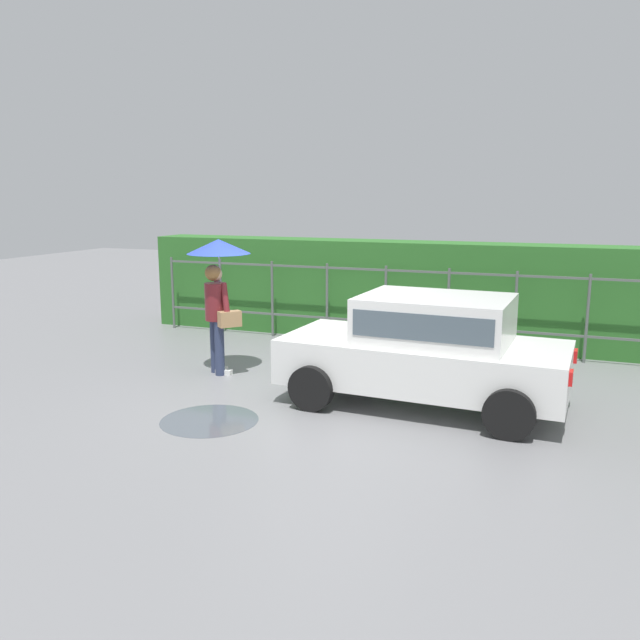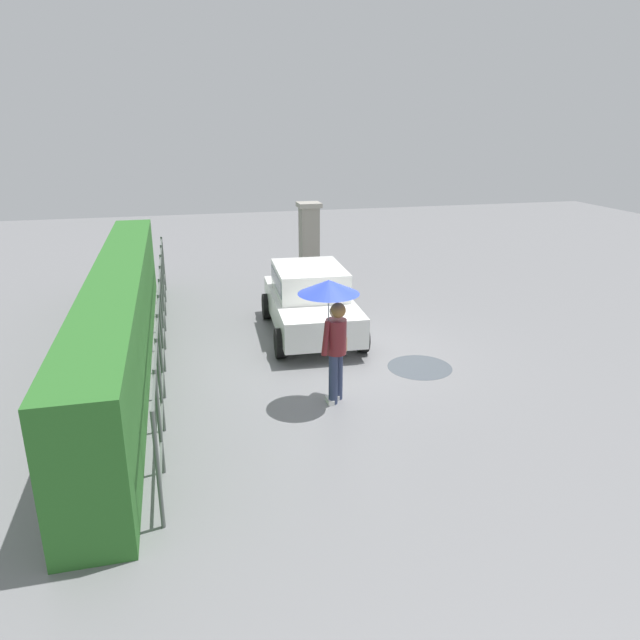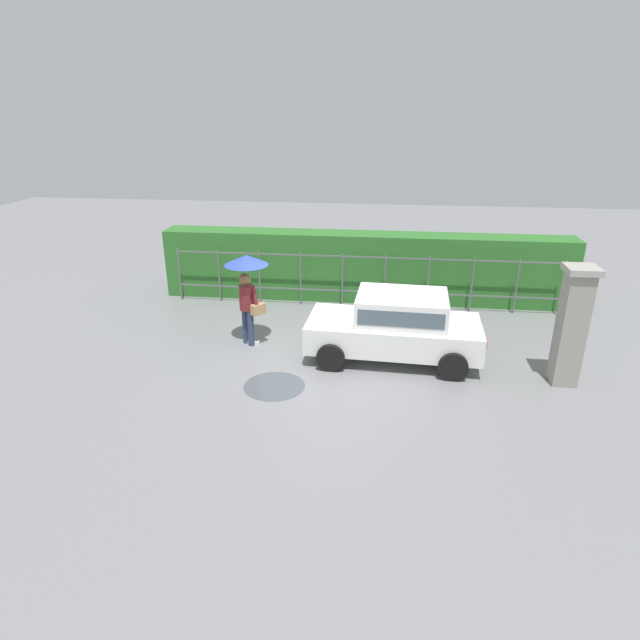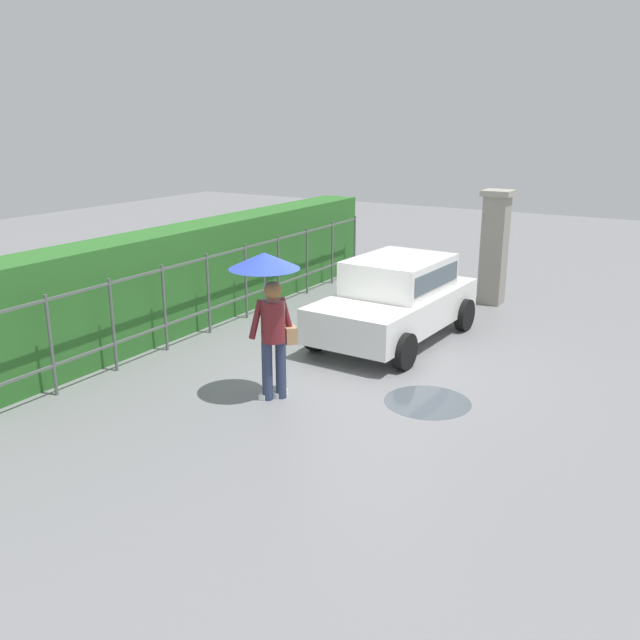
{
  "view_description": "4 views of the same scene",
  "coord_description": "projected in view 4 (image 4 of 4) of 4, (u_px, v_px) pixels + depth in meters",
  "views": [
    {
      "loc": [
        3.16,
        -8.0,
        2.77
      ],
      "look_at": [
        -0.18,
        0.7,
        0.96
      ],
      "focal_mm": 36.12,
      "sensor_mm": 36.0,
      "label": 1
    },
    {
      "loc": [
        -10.47,
        2.96,
        4.45
      ],
      "look_at": [
        -0.17,
        0.43,
        0.87
      ],
      "focal_mm": 33.08,
      "sensor_mm": 36.0,
      "label": 2
    },
    {
      "loc": [
        1.15,
        -10.59,
        5.21
      ],
      "look_at": [
        -0.17,
        0.47,
        0.72
      ],
      "focal_mm": 30.12,
      "sensor_mm": 36.0,
      "label": 3
    },
    {
      "loc": [
        -9.26,
        -4.56,
        3.84
      ],
      "look_at": [
        -0.52,
        0.61,
        0.82
      ],
      "focal_mm": 38.12,
      "sensor_mm": 36.0,
      "label": 4
    }
  ],
  "objects": [
    {
      "name": "fence_section",
      "position": [
        228.0,
        284.0,
        12.92
      ],
      "size": [
        10.42,
        0.05,
        1.5
      ],
      "color": "#59605B",
      "rests_on": "ground"
    },
    {
      "name": "puddle_near",
      "position": [
        427.0,
        402.0,
        9.58
      ],
      "size": [
        1.23,
        1.23,
        0.0
      ],
      "primitive_type": "cylinder",
      "color": "#4C545B",
      "rests_on": "ground"
    },
    {
      "name": "gate_pillar",
      "position": [
        494.0,
        246.0,
        14.36
      ],
      "size": [
        0.6,
        0.6,
        2.42
      ],
      "color": "gray",
      "rests_on": "ground"
    },
    {
      "name": "hedge_row",
      "position": [
        199.0,
        273.0,
        13.23
      ],
      "size": [
        11.37,
        0.9,
        1.9
      ],
      "primitive_type": "cube",
      "color": "#2D6B28",
      "rests_on": "ground"
    },
    {
      "name": "car",
      "position": [
        396.0,
        296.0,
        12.1
      ],
      "size": [
        3.81,
        2.01,
        1.48
      ],
      "rotation": [
        0.0,
        0.0,
        3.09
      ],
      "color": "white",
      "rests_on": "ground"
    },
    {
      "name": "ground_plane",
      "position": [
        369.0,
        366.0,
        10.96
      ],
      "size": [
        40.0,
        40.0,
        0.0
      ],
      "primitive_type": "plane",
      "color": "slate"
    },
    {
      "name": "pedestrian",
      "position": [
        269.0,
        291.0,
        9.3
      ],
      "size": [
        0.98,
        0.98,
        2.1
      ],
      "rotation": [
        0.0,
        0.0,
        0.87
      ],
      "color": "#2D3856",
      "rests_on": "ground"
    }
  ]
}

